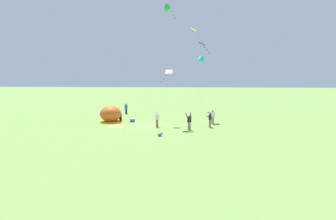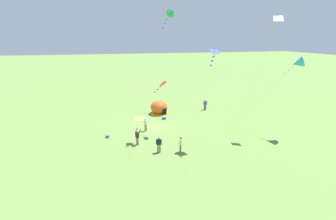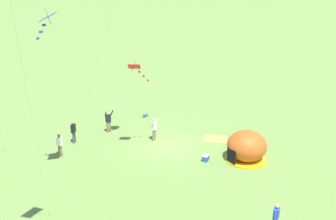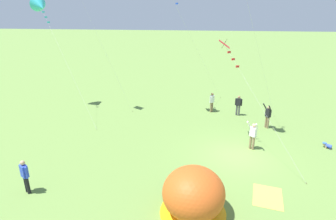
% 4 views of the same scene
% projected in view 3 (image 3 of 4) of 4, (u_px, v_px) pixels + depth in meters
% --- Properties ---
extents(ground_plane, '(300.00, 300.00, 0.00)m').
position_uv_depth(ground_plane, '(169.00, 146.00, 29.13)').
color(ground_plane, olive).
extents(popup_tent, '(2.81, 2.81, 2.10)m').
position_uv_depth(popup_tent, '(247.00, 147.00, 26.74)').
color(popup_tent, '#D8591E').
rests_on(popup_tent, ground).
extents(picnic_blanket, '(1.86, 1.52, 0.01)m').
position_uv_depth(picnic_blanket, '(216.00, 139.00, 30.21)').
color(picnic_blanket, gold).
rests_on(picnic_blanket, ground).
extents(cooler_box, '(0.56, 0.64, 0.44)m').
position_uv_depth(cooler_box, '(206.00, 158.00, 26.85)').
color(cooler_box, '#2659B2').
rests_on(cooler_box, ground).
extents(toddler_crawling, '(0.44, 0.53, 0.32)m').
position_uv_depth(toddler_crawling, '(145.00, 115.00, 34.41)').
color(toddler_crawling, blue).
rests_on(toddler_crawling, ground).
extents(person_arms_raised, '(0.72, 0.67, 1.89)m').
position_uv_depth(person_arms_raised, '(108.00, 121.00, 31.08)').
color(person_arms_raised, '#8C7251').
rests_on(person_arms_raised, ground).
extents(person_watching_sky, '(0.34, 0.57, 1.72)m').
position_uv_depth(person_watching_sky, '(73.00, 131.00, 29.26)').
color(person_watching_sky, '#4C4C51').
rests_on(person_watching_sky, ground).
extents(person_strolling, '(0.40, 0.53, 1.72)m').
position_uv_depth(person_strolling, '(276.00, 217.00, 19.42)').
color(person_strolling, black).
rests_on(person_strolling, ground).
extents(person_flying_kite, '(0.67, 0.72, 1.89)m').
position_uv_depth(person_flying_kite, '(154.00, 128.00, 29.66)').
color(person_flying_kite, '#8C7251').
rests_on(person_flying_kite, ground).
extents(person_far_back, '(0.51, 0.41, 1.72)m').
position_uv_depth(person_far_back, '(59.00, 144.00, 27.20)').
color(person_far_back, '#8C7251').
rests_on(person_far_back, ground).
extents(kite_blue, '(6.29, 5.16, 10.53)m').
position_uv_depth(kite_blue, '(46.00, 22.00, 20.63)').
color(kite_blue, silver).
rests_on(kite_blue, ground).
extents(kite_red, '(4.90, 4.78, 6.63)m').
position_uv_depth(kite_red, '(137.00, 70.00, 26.10)').
color(kite_red, silver).
rests_on(kite_red, ground).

